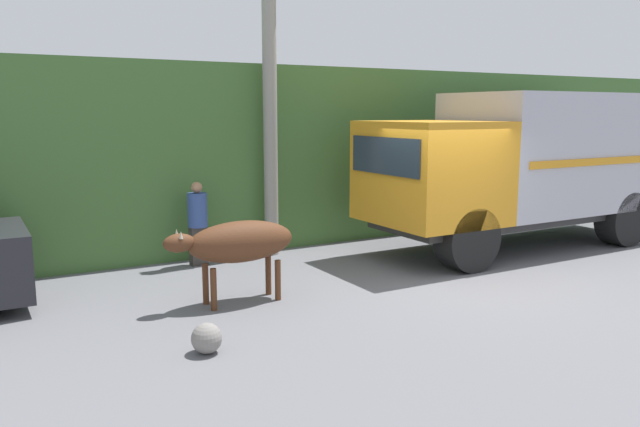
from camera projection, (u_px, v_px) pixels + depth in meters
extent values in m
plane|color=slate|center=(450.00, 278.00, 10.59)|extent=(60.00, 60.00, 0.00)
cube|color=#426B33|center=(285.00, 149.00, 15.63)|extent=(32.00, 5.58, 3.71)
cube|color=#2D2D2D|center=(521.00, 216.00, 12.89)|extent=(6.39, 1.86, 0.18)
cube|color=orange|center=(431.00, 172.00, 11.53)|extent=(2.08, 2.32, 1.87)
cube|color=#232D38|center=(384.00, 156.00, 10.96)|extent=(0.04, 1.97, 0.65)
cube|color=#ADADB7|center=(559.00, 151.00, 13.19)|extent=(4.86, 2.32, 2.40)
cube|color=orange|center=(608.00, 161.00, 12.20)|extent=(4.37, 0.03, 0.14)
cylinder|color=black|center=(467.00, 239.00, 10.99)|extent=(1.15, 0.51, 1.15)
cylinder|color=black|center=(622.00, 218.00, 13.11)|extent=(1.15, 0.51, 1.15)
ellipsoid|color=#512D19|center=(241.00, 242.00, 9.10)|extent=(1.63, 0.61, 0.61)
ellipsoid|color=#512D19|center=(179.00, 243.00, 8.64)|extent=(0.45, 0.26, 0.26)
cone|color=#B7AD93|center=(181.00, 235.00, 8.52)|extent=(0.06, 0.06, 0.11)
cone|color=#B7AD93|center=(176.00, 232.00, 8.70)|extent=(0.06, 0.06, 0.11)
cylinder|color=#512D19|center=(214.00, 290.00, 8.81)|extent=(0.09, 0.09, 0.61)
cylinder|color=#512D19|center=(206.00, 284.00, 9.10)|extent=(0.09, 0.09, 0.61)
cylinder|color=#512D19|center=(278.00, 280.00, 9.30)|extent=(0.09, 0.09, 0.61)
cylinder|color=#512D19|center=(268.00, 275.00, 9.59)|extent=(0.09, 0.09, 0.61)
cube|color=#38332D|center=(199.00, 246.00, 11.43)|extent=(0.31, 0.21, 0.71)
cylinder|color=#334C8C|center=(197.00, 210.00, 11.32)|extent=(0.37, 0.37, 0.62)
sphere|color=#A87A56|center=(197.00, 187.00, 11.25)|extent=(0.20, 0.20, 0.20)
cylinder|color=gray|center=(270.00, 101.00, 11.86)|extent=(0.27, 0.27, 5.97)
sphere|color=gray|center=(207.00, 338.00, 7.26)|extent=(0.36, 0.36, 0.36)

